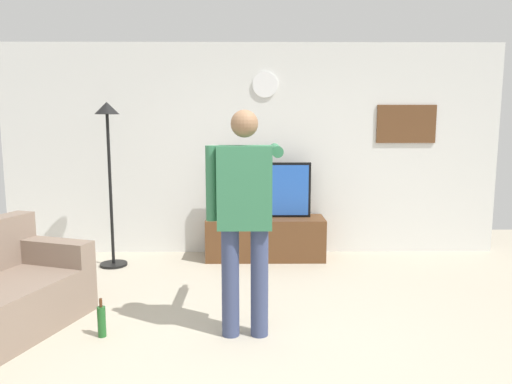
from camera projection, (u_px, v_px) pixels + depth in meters
ground_plane at (250, 360)px, 3.39m from camera, size 8.40×8.40×0.00m
back_wall at (251, 150)px, 6.12m from camera, size 6.40×0.10×2.70m
tv_stand at (265, 238)px, 5.93m from camera, size 1.47×0.53×0.52m
television at (265, 190)px, 5.89m from camera, size 1.13×0.07×0.69m
wall_clock at (265, 85)px, 5.94m from camera, size 0.32×0.03×0.32m
framed_picture at (406, 124)px, 6.03m from camera, size 0.76×0.04×0.48m
floor_lamp at (109, 150)px, 5.45m from camera, size 0.32×0.32×1.94m
person_standing_nearer_lamp at (245, 210)px, 3.66m from camera, size 0.60×0.78×1.79m
beverage_bottle at (102, 321)px, 3.75m from camera, size 0.07×0.07×0.32m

